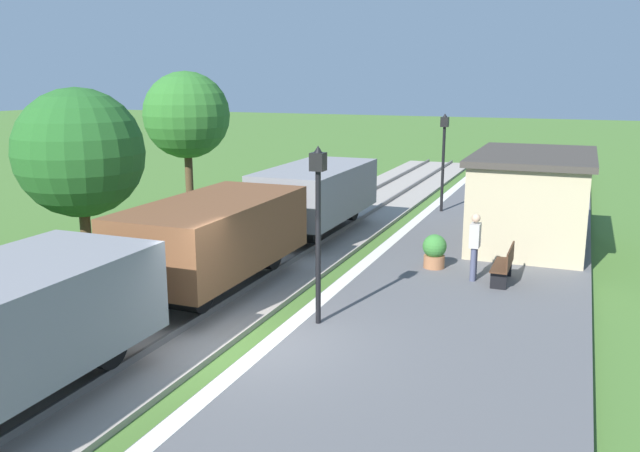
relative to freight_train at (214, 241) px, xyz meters
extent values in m
plane|color=#47702D|center=(2.40, -2.81, -1.40)|extent=(160.00, 160.00, 0.00)
cube|color=#565659|center=(5.60, -2.81, -1.27)|extent=(6.00, 60.00, 0.25)
cube|color=silver|center=(2.80, -2.81, -1.14)|extent=(0.36, 60.00, 0.01)
cube|color=#9E9389|center=(0.00, -2.81, -1.34)|extent=(3.80, 60.00, 0.12)
cube|color=slate|center=(0.72, -2.81, -1.21)|extent=(0.07, 60.00, 0.14)
cube|color=slate|center=(-0.72, -2.81, -1.21)|extent=(0.07, 60.00, 0.14)
cylinder|color=black|center=(0.00, -4.81, -0.72)|extent=(1.56, 0.84, 0.84)
cylinder|color=black|center=(0.00, -3.65, -0.47)|extent=(0.20, 0.30, 0.20)
cube|color=brown|center=(0.00, 0.00, 0.18)|extent=(2.50, 5.60, 1.60)
cube|color=black|center=(0.00, 0.00, -0.47)|extent=(2.10, 5.15, 0.50)
cylinder|color=black|center=(0.00, 1.79, -0.72)|extent=(1.56, 0.84, 0.84)
cylinder|color=black|center=(0.00, -1.79, -0.72)|extent=(1.56, 0.84, 0.84)
cylinder|color=black|center=(0.00, 2.95, -0.47)|extent=(0.20, 0.30, 0.20)
cylinder|color=black|center=(0.00, -2.95, -0.47)|extent=(0.20, 0.30, 0.20)
cube|color=gray|center=(0.00, 6.60, 0.18)|extent=(2.50, 5.60, 1.60)
cube|color=black|center=(0.00, 6.60, -0.47)|extent=(2.10, 5.15, 0.50)
cylinder|color=black|center=(0.00, 8.39, -0.72)|extent=(1.56, 0.84, 0.84)
cylinder|color=black|center=(0.00, 4.81, -0.72)|extent=(1.56, 0.84, 0.84)
cylinder|color=black|center=(0.00, 9.55, -0.47)|extent=(0.20, 0.30, 0.20)
cylinder|color=black|center=(0.00, 3.65, -0.47)|extent=(0.20, 0.30, 0.20)
cube|color=tan|center=(6.80, 7.41, 0.15)|extent=(3.20, 5.50, 2.60)
cube|color=#3D3833|center=(6.80, 7.41, 1.54)|extent=(3.50, 5.80, 0.18)
cube|color=black|center=(5.19, 6.31, 0.28)|extent=(0.03, 0.90, 0.80)
cube|color=#422819|center=(6.48, 2.89, -0.71)|extent=(0.42, 1.50, 0.04)
cube|color=#422819|center=(6.67, 2.89, -0.46)|extent=(0.04, 1.50, 0.45)
cube|color=black|center=(6.48, 2.29, -0.94)|extent=(0.38, 0.06, 0.42)
cube|color=black|center=(6.48, 3.49, -0.94)|extent=(0.38, 0.06, 0.42)
cube|color=#422819|center=(6.48, 12.43, -0.71)|extent=(0.42, 1.50, 0.04)
cube|color=#422819|center=(6.67, 12.43, -0.46)|extent=(0.04, 1.50, 0.45)
cube|color=black|center=(6.48, 11.83, -0.94)|extent=(0.38, 0.06, 0.42)
cube|color=black|center=(6.48, 13.03, -0.94)|extent=(0.38, 0.06, 0.42)
cylinder|color=#474C66|center=(5.80, 2.73, -0.72)|extent=(0.15, 0.15, 0.86)
cylinder|color=#474C66|center=(5.80, 2.89, -0.72)|extent=(0.15, 0.15, 0.86)
cube|color=#B2ADA8|center=(5.80, 2.81, 0.01)|extent=(0.24, 0.38, 0.60)
sphere|color=tan|center=(5.80, 2.81, 0.45)|extent=(0.22, 0.22, 0.22)
cylinder|color=#9E6642|center=(4.65, 3.55, -0.98)|extent=(0.56, 0.56, 0.34)
sphere|color=#387A33|center=(4.65, 3.55, -0.55)|extent=(0.64, 0.64, 0.64)
cylinder|color=black|center=(3.28, -1.41, 0.45)|extent=(0.11, 0.11, 3.20)
cube|color=black|center=(3.28, -1.41, 2.23)|extent=(0.28, 0.28, 0.36)
sphere|color=#F2E5BF|center=(3.28, -1.41, 2.23)|extent=(0.20, 0.20, 0.20)
cone|color=black|center=(3.28, -1.41, 2.47)|extent=(0.20, 0.20, 0.16)
cylinder|color=black|center=(3.28, 11.28, 0.45)|extent=(0.11, 0.11, 3.20)
cube|color=black|center=(3.28, 11.28, 2.23)|extent=(0.28, 0.28, 0.36)
sphere|color=#F2E5BF|center=(3.28, 11.28, 2.23)|extent=(0.20, 0.20, 0.20)
cone|color=black|center=(3.28, 11.28, 2.47)|extent=(0.20, 0.20, 0.16)
cylinder|color=#4C3823|center=(-3.92, 0.02, -0.34)|extent=(0.28, 0.28, 2.11)
sphere|color=#235B23|center=(-3.92, 0.02, 1.97)|extent=(3.33, 3.33, 3.33)
cylinder|color=#4C3823|center=(-4.95, 6.66, 0.01)|extent=(0.28, 0.28, 2.82)
sphere|color=#2D6B28|center=(-4.95, 6.66, 2.56)|extent=(3.04, 3.04, 3.04)
camera|label=1|loc=(8.12, -13.51, 3.87)|focal=37.16mm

